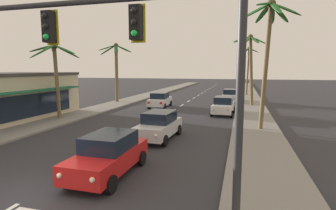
{
  "coord_description": "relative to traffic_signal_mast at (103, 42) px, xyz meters",
  "views": [
    {
      "loc": [
        6.72,
        -6.69,
        4.25
      ],
      "look_at": [
        2.68,
        8.0,
        2.2
      ],
      "focal_mm": 28.61,
      "sensor_mm": 36.0,
      "label": 1
    }
  ],
  "objects": [
    {
      "name": "sedan_third_in_queue",
      "position": [
        -0.93,
        8.3,
        -4.17
      ],
      "size": [
        2.1,
        4.51,
        1.68
      ],
      "color": "silver",
      "rests_on": "ground"
    },
    {
      "name": "sedan_parked_nearest_kerb",
      "position": [
        2.27,
        18.36,
        -4.17
      ],
      "size": [
        2.07,
        4.5,
        1.68
      ],
      "color": "silver",
      "rests_on": "ground"
    },
    {
      "name": "sidewalk_left",
      "position": [
        -10.67,
        19.69,
        -4.95
      ],
      "size": [
        3.2,
        110.0,
        0.14
      ],
      "primitive_type": "cube",
      "color": "gray",
      "rests_on": "ground"
    },
    {
      "name": "palm_left_third",
      "position": [
        -11.43,
        24.02,
        0.11
      ],
      "size": [
        4.72,
        4.61,
        7.47
      ],
      "color": "brown",
      "rests_on": "ground"
    },
    {
      "name": "ground_plane",
      "position": [
        -2.87,
        -0.31,
        -5.02
      ],
      "size": [
        220.0,
        220.0,
        0.0
      ],
      "primitive_type": "plane",
      "color": "#2D2D33"
    },
    {
      "name": "sedan_parked_mid_kerb",
      "position": [
        2.47,
        28.26,
        -4.17
      ],
      "size": [
        2.05,
        4.49,
        1.68
      ],
      "color": "silver",
      "rests_on": "ground"
    },
    {
      "name": "traffic_signal_mast",
      "position": [
        0.0,
        0.0,
        0.0
      ],
      "size": [
        11.35,
        0.41,
        7.09
      ],
      "color": "#2D2D33",
      "rests_on": "ground"
    },
    {
      "name": "palm_right_second",
      "position": [
        5.48,
        12.32,
        1.67
      ],
      "size": [
        3.68,
        3.69,
        8.78
      ],
      "color": "brown",
      "rests_on": "ground"
    },
    {
      "name": "sedan_lead_at_stop_bar",
      "position": [
        -1.21,
        2.38,
        -4.17
      ],
      "size": [
        1.99,
        4.47,
        1.68
      ],
      "color": "red",
      "rests_on": "ground"
    },
    {
      "name": "lane_markings",
      "position": [
        -2.43,
        20.36,
        -5.01
      ],
      "size": [
        4.28,
        89.99,
        0.01
      ],
      "color": "silver",
      "rests_on": "ground"
    },
    {
      "name": "sedan_oncoming_far",
      "position": [
        -4.83,
        21.21,
        -4.17
      ],
      "size": [
        2.05,
        4.49,
        1.68
      ],
      "color": "silver",
      "rests_on": "ground"
    },
    {
      "name": "palm_left_second",
      "position": [
        -11.16,
        12.12,
        -0.16
      ],
      "size": [
        4.51,
        4.12,
        6.47
      ],
      "color": "brown",
      "rests_on": "ground"
    },
    {
      "name": "palm_right_farthest",
      "position": [
        4.75,
        37.59,
        0.68
      ],
      "size": [
        2.96,
        3.1,
        7.72
      ],
      "color": "brown",
      "rests_on": "ground"
    },
    {
      "name": "sidewalk_right",
      "position": [
        4.93,
        19.69,
        -4.95
      ],
      "size": [
        3.2,
        110.0,
        0.14
      ],
      "primitive_type": "cube",
      "color": "gray",
      "rests_on": "ground"
    },
    {
      "name": "palm_right_third",
      "position": [
        4.69,
        24.97,
        0.76
      ],
      "size": [
        3.86,
        3.7,
        8.12
      ],
      "color": "brown",
      "rests_on": "ground"
    }
  ]
}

